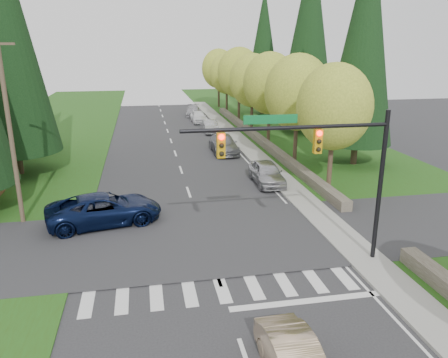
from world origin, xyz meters
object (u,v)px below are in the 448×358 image
object	(u,v)px
parked_car_b	(224,144)
parked_car_c	(210,126)
parked_car_e	(193,111)
parked_car_a	(267,173)
parked_car_d	(199,117)
suv_navy	(105,209)

from	to	relation	value
parked_car_b	parked_car_c	distance (m)	9.52
parked_car_c	parked_car_e	size ratio (longest dim) A/B	0.89
parked_car_b	parked_car_e	bearing A→B (deg)	91.44
parked_car_e	parked_car_b	bearing A→B (deg)	-81.80
parked_car_a	parked_car_d	world-z (taller)	parked_car_a
parked_car_a	parked_car_c	bearing A→B (deg)	93.55
parked_car_a	suv_navy	bearing A→B (deg)	-152.63
parked_car_c	parked_car_b	bearing A→B (deg)	-89.53
suv_navy	parked_car_e	world-z (taller)	suv_navy
parked_car_b	parked_car_d	xyz separation A→B (m)	(-0.17, 16.29, -0.04)
parked_car_a	parked_car_b	xyz separation A→B (m)	(-1.23, 9.67, -0.01)
parked_car_d	parked_car_e	bearing A→B (deg)	89.17
parked_car_c	parked_car_d	size ratio (longest dim) A/B	0.97
parked_car_d	parked_car_e	world-z (taller)	parked_car_d
suv_navy	parked_car_b	bearing A→B (deg)	-43.92
parked_car_a	parked_car_e	bearing A→B (deg)	93.23
suv_navy	parked_car_e	distance (m)	38.05
suv_navy	parked_car_c	world-z (taller)	suv_navy
parked_car_a	parked_car_b	bearing A→B (deg)	97.94
parked_car_c	suv_navy	bearing A→B (deg)	-109.43
suv_navy	parked_car_a	size ratio (longest dim) A/B	1.31
parked_car_c	parked_car_d	xyz separation A→B (m)	(-0.44, 6.77, 0.05)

